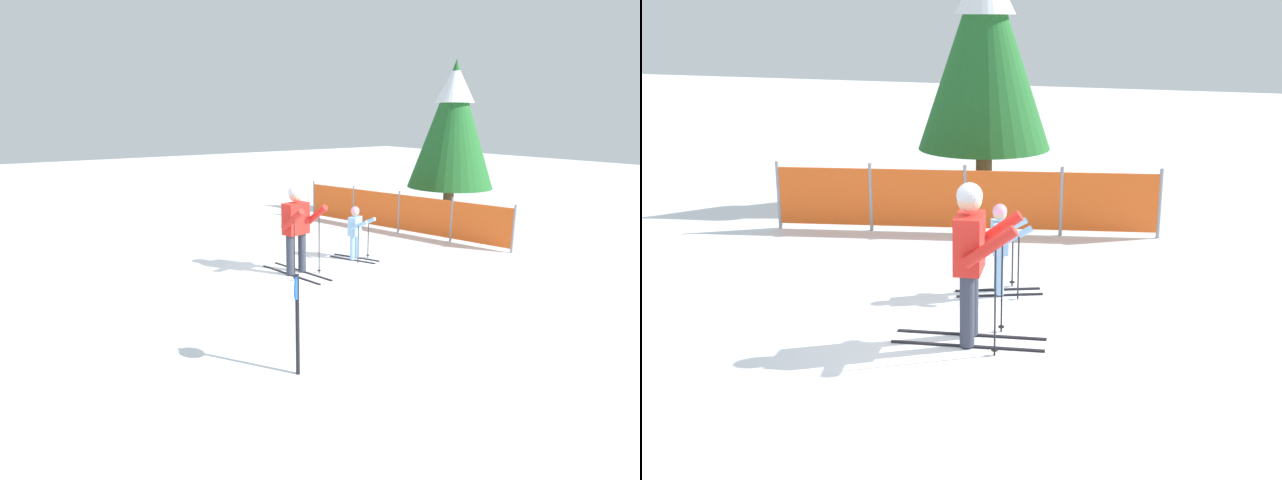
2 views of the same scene
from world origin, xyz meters
TOP-DOWN VIEW (x-y plane):
  - ground_plane at (0.00, 0.00)m, footprint 60.00×60.00m
  - skier_adult at (0.16, 0.11)m, footprint 1.73×0.84m
  - skier_child at (0.02, 1.72)m, footprint 1.12×0.73m
  - safety_fence at (-1.34, 4.32)m, footprint 6.12×1.48m
  - conifer_far at (-1.80, 6.81)m, footprint 2.51×2.51m
  - trail_marker at (3.55, -2.04)m, footprint 0.22×0.20m

SIDE VIEW (x-z plane):
  - ground_plane at x=0.00m, z-range 0.00..0.00m
  - safety_fence at x=-1.34m, z-range 0.00..1.13m
  - skier_child at x=0.02m, z-range 0.11..1.30m
  - trail_marker at x=3.55m, z-range 0.16..1.46m
  - skier_adult at x=0.16m, z-range 0.18..1.97m
  - conifer_far at x=-1.80m, z-range 0.55..5.22m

